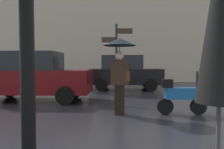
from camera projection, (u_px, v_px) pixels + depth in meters
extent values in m
cylinder|color=black|center=(28.00, 88.00, 1.07)|extent=(0.07, 0.07, 2.62)
cone|color=black|center=(221.00, 11.00, 1.74)|extent=(0.39, 0.39, 1.51)
cube|color=black|center=(119.00, 100.00, 6.09)|extent=(0.28, 0.18, 0.85)
cube|color=#332319|center=(120.00, 73.00, 6.05)|extent=(0.51, 0.23, 0.69)
sphere|color=beige|center=(120.00, 56.00, 6.03)|extent=(0.24, 0.24, 0.24)
cube|color=#512819|center=(128.00, 76.00, 6.05)|extent=(0.12, 0.24, 0.28)
cylinder|color=black|center=(120.00, 51.00, 6.02)|extent=(0.02, 0.02, 0.30)
cone|color=black|center=(120.00, 42.00, 6.01)|extent=(0.94, 0.94, 0.21)
cylinder|color=black|center=(198.00, 107.00, 6.07)|extent=(0.46, 0.09, 0.46)
cylinder|color=black|center=(165.00, 106.00, 6.10)|extent=(0.46, 0.09, 0.46)
cube|color=#195999|center=(182.00, 93.00, 6.07)|extent=(0.94, 0.32, 0.32)
cube|color=black|center=(167.00, 83.00, 6.07)|extent=(0.28, 0.28, 0.24)
cylinder|color=black|center=(197.00, 81.00, 6.04)|extent=(0.06, 0.06, 0.55)
cube|color=black|center=(126.00, 76.00, 12.17)|extent=(4.03, 1.87, 0.84)
cube|color=black|center=(122.00, 62.00, 12.14)|extent=(2.22, 1.72, 0.76)
cylinder|color=black|center=(147.00, 82.00, 13.08)|extent=(0.67, 0.18, 0.67)
cylinder|color=black|center=(151.00, 85.00, 11.22)|extent=(0.67, 0.18, 0.67)
cylinder|color=black|center=(104.00, 82.00, 13.17)|extent=(0.67, 0.18, 0.67)
cylinder|color=black|center=(101.00, 85.00, 11.30)|extent=(0.67, 0.18, 0.67)
cube|color=#590C0F|center=(34.00, 81.00, 8.37)|extent=(4.40, 1.72, 0.88)
cube|color=black|center=(28.00, 61.00, 8.34)|extent=(2.42, 1.59, 0.71)
cylinder|color=black|center=(75.00, 90.00, 9.20)|extent=(0.66, 0.18, 0.66)
cylinder|color=black|center=(65.00, 96.00, 7.48)|extent=(0.66, 0.18, 0.66)
cylinder|color=black|center=(10.00, 90.00, 9.30)|extent=(0.66, 0.18, 0.66)
cylinder|color=black|center=(116.00, 65.00, 7.48)|extent=(0.08, 0.08, 2.84)
cube|color=#33281E|center=(124.00, 31.00, 7.42)|extent=(0.56, 0.04, 0.18)
cube|color=#33281E|center=(109.00, 40.00, 7.45)|extent=(0.52, 0.04, 0.18)
cube|color=#B2A893|center=(109.00, 3.00, 18.42)|extent=(19.56, 2.34, 13.44)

